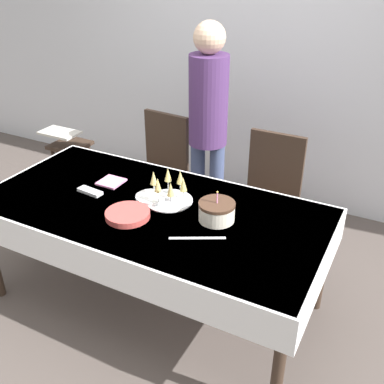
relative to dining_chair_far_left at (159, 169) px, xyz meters
The scene contains 15 objects.
ground_plane 1.08m from the dining_chair_far_left, 61.36° to the right, with size 12.00×12.00×0.00m, color #564C47.
wall_back 1.32m from the dining_chair_far_left, 63.81° to the left, with size 8.00×0.05×2.70m.
dining_table 0.95m from the dining_chair_far_left, 61.36° to the right, with size 2.08×1.02×0.73m.
dining_chair_far_left is the anchor object (origin of this frame).
dining_chair_far_right 0.91m from the dining_chair_far_left, ahead, with size 0.42×0.42×0.95m.
birthday_cake 1.20m from the dining_chair_far_left, 42.39° to the right, with size 0.21×0.21×0.18m.
champagne_tray 0.94m from the dining_chair_far_left, 54.42° to the right, with size 0.29×0.29×0.18m.
plate_stack_main 1.10m from the dining_chair_far_left, 67.98° to the right, with size 0.26×0.26×0.03m.
plate_stack_dessert 0.90m from the dining_chair_far_left, 61.81° to the right, with size 0.18×0.18×0.03m.
cake_knife 1.33m from the dining_chair_far_left, 49.67° to the right, with size 0.27×0.16×0.00m.
fork_pile 0.89m from the dining_chair_far_left, 88.09° to the right, with size 0.18×0.08×0.02m.
napkin_pile 0.73m from the dining_chair_far_left, 84.84° to the right, with size 0.15×0.15×0.01m.
person_standing 0.64m from the dining_chair_far_left, ahead, with size 0.28×0.28×1.66m.
high_chair 0.91m from the dining_chair_far_left, behind, with size 0.33×0.35×0.71m.
gift_bag 1.20m from the dining_chair_far_left, 149.86° to the right, with size 0.18×0.11×0.23m.
Camera 1 is at (1.28, -1.92, 2.08)m, focal length 42.00 mm.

